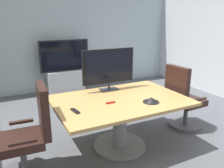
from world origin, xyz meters
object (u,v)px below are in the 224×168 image
(remote_control, at_px, (75,111))
(conference_table, at_px, (120,111))
(office_chair_left, at_px, (30,139))
(conference_phone, at_px, (151,100))
(wall_display_unit, at_px, (65,75))
(tv_monitor, at_px, (109,67))
(office_chair_right, at_px, (183,103))

(remote_control, bearing_deg, conference_table, 3.33)
(office_chair_left, distance_m, conference_phone, 1.58)
(wall_display_unit, bearing_deg, conference_table, -90.03)
(tv_monitor, distance_m, conference_phone, 0.85)
(conference_table, height_order, office_chair_right, office_chair_right)
(conference_table, xyz_separation_m, office_chair_left, (-1.22, -0.07, -0.09))
(office_chair_right, distance_m, conference_phone, 1.02)
(tv_monitor, relative_size, remote_control, 4.94)
(wall_display_unit, distance_m, remote_control, 3.09)
(office_chair_right, height_order, wall_display_unit, wall_display_unit)
(conference_table, distance_m, wall_display_unit, 2.85)
(tv_monitor, relative_size, conference_phone, 3.82)
(office_chair_right, relative_size, tv_monitor, 1.30)
(office_chair_left, distance_m, remote_control, 0.61)
(wall_display_unit, bearing_deg, office_chair_left, -112.78)
(conference_table, height_order, remote_control, remote_control)
(office_chair_left, relative_size, office_chair_right, 1.00)
(tv_monitor, relative_size, wall_display_unit, 0.64)
(conference_phone, bearing_deg, wall_display_unit, 95.58)
(conference_phone, xyz_separation_m, remote_control, (-1.00, 0.15, -0.02))
(office_chair_left, bearing_deg, remote_control, 85.14)
(conference_table, relative_size, office_chair_left, 1.65)
(wall_display_unit, height_order, conference_phone, wall_display_unit)
(office_chair_left, xyz_separation_m, wall_display_unit, (1.22, 2.91, -0.01))
(wall_display_unit, bearing_deg, office_chair_right, -66.45)
(conference_table, xyz_separation_m, remote_control, (-0.69, -0.15, 0.20))
(wall_display_unit, xyz_separation_m, remote_control, (-0.70, -2.99, 0.30))
(conference_phone, bearing_deg, tv_monitor, 109.74)
(remote_control, bearing_deg, office_chair_left, 162.80)
(office_chair_left, xyz_separation_m, remote_control, (0.53, -0.08, 0.29))
(remote_control, bearing_deg, wall_display_unit, 68.33)
(conference_table, relative_size, office_chair_right, 1.65)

